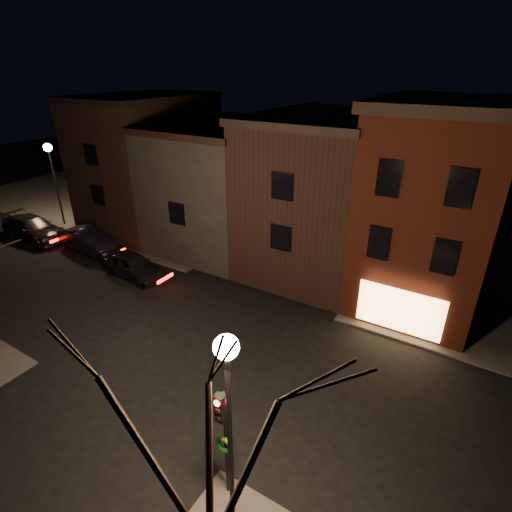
{
  "coord_description": "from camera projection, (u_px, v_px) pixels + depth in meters",
  "views": [
    {
      "loc": [
        10.51,
        -11.75,
        12.03
      ],
      "look_at": [
        0.97,
        3.81,
        3.2
      ],
      "focal_mm": 28.0,
      "sensor_mm": 36.0,
      "label": 1
    }
  ],
  "objects": [
    {
      "name": "ground",
      "position": [
        198.0,
        340.0,
        19.21
      ],
      "size": [
        120.0,
        120.0,
        0.0
      ],
      "primitive_type": "plane",
      "color": "black",
      "rests_on": "ground"
    },
    {
      "name": "sidewalk_far_left",
      "position": [
        171.0,
        184.0,
        43.94
      ],
      "size": [
        30.0,
        30.0,
        0.12
      ],
      "primitive_type": "cube",
      "color": "#2D2B28",
      "rests_on": "ground"
    },
    {
      "name": "corner_building",
      "position": [
        431.0,
        207.0,
        20.36
      ],
      "size": [
        6.5,
        8.5,
        10.5
      ],
      "color": "#40150B",
      "rests_on": "ground"
    },
    {
      "name": "row_building_a",
      "position": [
        320.0,
        194.0,
        24.45
      ],
      "size": [
        7.3,
        10.3,
        9.4
      ],
      "color": "black",
      "rests_on": "ground"
    },
    {
      "name": "row_building_b",
      "position": [
        224.0,
        185.0,
        28.08
      ],
      "size": [
        7.8,
        10.3,
        8.4
      ],
      "color": "black",
      "rests_on": "ground"
    },
    {
      "name": "row_building_c",
      "position": [
        148.0,
        162.0,
        31.17
      ],
      "size": [
        7.3,
        10.3,
        9.9
      ],
      "color": "black",
      "rests_on": "ground"
    },
    {
      "name": "street_lamp_near",
      "position": [
        228.0,
        385.0,
        9.43
      ],
      "size": [
        0.6,
        0.6,
        6.48
      ],
      "color": "black",
      "rests_on": "sidewalk_near_right"
    },
    {
      "name": "street_lamp_far",
      "position": [
        51.0,
        162.0,
        30.65
      ],
      "size": [
        0.6,
        0.6,
        6.48
      ],
      "color": "black",
      "rests_on": "sidewalk_far_left"
    },
    {
      "name": "traffic_signal",
      "position": [
        223.0,
        430.0,
        11.12
      ],
      "size": [
        0.58,
        0.38,
        4.05
      ],
      "color": "black",
      "rests_on": "sidewalk_near_right"
    },
    {
      "name": "bare_tree_right",
      "position": [
        203.0,
        465.0,
        6.48
      ],
      "size": [
        6.4,
        6.4,
        8.5
      ],
      "color": "black",
      "rests_on": "sidewalk_near_right"
    },
    {
      "name": "parked_car_a",
      "position": [
        132.0,
        265.0,
        24.71
      ],
      "size": [
        4.64,
        2.1,
        1.55
      ],
      "primitive_type": "imported",
      "rotation": [
        0.0,
        0.0,
        1.51
      ],
      "color": "black",
      "rests_on": "ground"
    },
    {
      "name": "parked_car_b",
      "position": [
        89.0,
        241.0,
        27.98
      ],
      "size": [
        5.09,
        2.02,
        1.65
      ],
      "primitive_type": "imported",
      "rotation": [
        0.0,
        0.0,
        1.51
      ],
      "color": "black",
      "rests_on": "ground"
    },
    {
      "name": "parked_car_c",
      "position": [
        33.0,
        228.0,
        30.03
      ],
      "size": [
        5.82,
        2.41,
        1.68
      ],
      "primitive_type": "imported",
      "rotation": [
        0.0,
        0.0,
        1.56
      ],
      "color": "black",
      "rests_on": "ground"
    }
  ]
}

